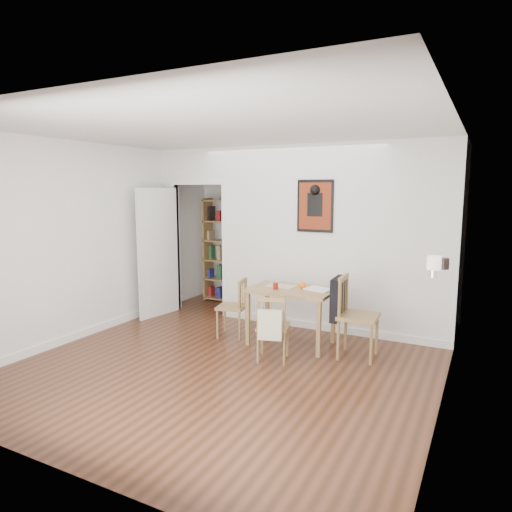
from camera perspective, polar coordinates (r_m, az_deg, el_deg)
The scene contains 15 objects.
ground at distance 5.64m, azimuth -1.61°, elevation -12.21°, with size 5.20×5.20×0.00m, color #582E1C.
room_shell at distance 6.48m, azimuth 4.85°, elevation 2.29°, with size 5.20×5.20×5.20m.
dining_table at distance 5.84m, azimuth 4.42°, elevation -4.94°, with size 1.07×0.68×0.73m.
chair_left at distance 6.19m, azimuth -3.04°, elevation -6.44°, with size 0.47×0.47×0.80m.
chair_right at distance 5.53m, azimuth 12.46°, elevation -7.28°, with size 0.58×0.52×0.98m.
chair_front at distance 5.34m, azimuth 2.12°, elevation -8.88°, with size 0.49×0.52×0.78m.
bookshelf at distance 8.08m, azimuth -3.89°, elevation 0.64°, with size 0.77×0.31×1.82m.
fireplace at distance 5.07m, azimuth 21.96°, elevation -7.87°, with size 0.45×1.25×1.16m.
red_glass at distance 5.77m, azimuth 2.45°, elevation -3.77°, with size 0.06×0.06×0.08m, color maroon.
orange_fruit at distance 5.83m, azimuth 5.87°, elevation -3.66°, with size 0.09×0.09×0.09m, color #F7590D.
placemat at distance 5.98m, azimuth 3.11°, elevation -3.73°, with size 0.37×0.27×0.00m, color beige.
notebook at distance 5.79m, azimuth 7.90°, elevation -4.13°, with size 0.33×0.24×0.02m, color white.
mantel_lamp at distance 4.57m, azimuth 21.36°, elevation -0.95°, with size 0.13×0.13×0.20m.
ceramic_jar_a at distance 5.10m, azimuth 22.48°, elevation -0.88°, with size 0.10×0.10×0.12m, color black.
ceramic_jar_b at distance 5.20m, azimuth 22.52°, elevation -0.85°, with size 0.07×0.07×0.09m, color black.
Camera 1 is at (2.55, -4.62, 1.98)m, focal length 32.00 mm.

